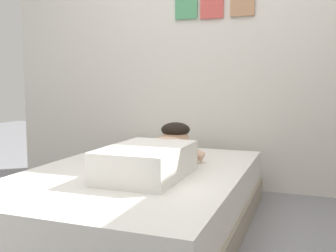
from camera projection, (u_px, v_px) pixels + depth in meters
name	position (u px, v px, depth m)	size (l,w,h in m)	color
back_wall	(214.00, 43.00, 3.34)	(3.98, 0.12, 2.50)	silver
bed	(137.00, 199.00, 2.43)	(1.33, 1.93, 0.37)	gray
pillow	(165.00, 148.00, 2.91)	(0.52, 0.32, 0.11)	white
person_lying	(156.00, 155.00, 2.35)	(0.43, 0.92, 0.27)	white
coffee_cup	(187.00, 157.00, 2.62)	(0.12, 0.09, 0.07)	white
cell_phone	(140.00, 172.00, 2.33)	(0.07, 0.14, 0.01)	black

